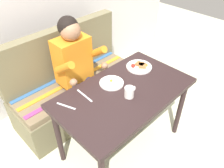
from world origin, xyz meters
TOP-DOWN VIEW (x-y plane):
  - ground_plane at (0.00, 0.00)m, footprint 8.00×8.00m
  - table at (0.00, 0.00)m, footprint 1.20×0.70m
  - couch at (0.00, 0.76)m, footprint 1.44×0.56m
  - person at (-0.05, 0.59)m, footprint 0.45×0.61m
  - plate_breakfast at (0.36, 0.14)m, footprint 0.25×0.25m
  - plate_eggs at (-0.01, 0.15)m, footprint 0.22×0.22m
  - coffee_mug at (-0.02, -0.08)m, footprint 0.12×0.08m
  - fork at (-0.47, 0.19)m, footprint 0.07×0.16m
  - knife at (-0.28, 0.19)m, footprint 0.02×0.20m

SIDE VIEW (x-z plane):
  - ground_plane at x=0.00m, z-range 0.00..0.00m
  - couch at x=0.00m, z-range -0.17..0.83m
  - table at x=0.00m, z-range 0.28..1.01m
  - fork at x=-0.47m, z-range 0.73..0.73m
  - knife at x=-0.28m, z-range 0.73..0.73m
  - plate_eggs at x=-0.01m, z-range 0.72..0.76m
  - person at x=-0.05m, z-range 0.13..1.35m
  - plate_breakfast at x=0.36m, z-range 0.72..0.77m
  - coffee_mug at x=-0.02m, z-range 0.73..0.82m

